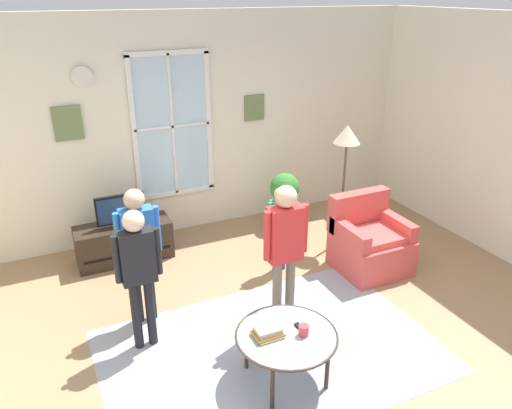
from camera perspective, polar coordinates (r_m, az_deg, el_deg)
The scene contains 16 objects.
ground_plane at distance 4.74m, azimuth 3.92°, elevation -16.41°, with size 6.89×6.27×0.02m, color #9E7A56.
back_wall at distance 6.52m, azimuth -8.15°, elevation 8.92°, with size 6.29×0.17×2.82m.
area_rug at distance 4.71m, azimuth 1.66°, elevation -16.48°, with size 2.98×1.99×0.01m, color #999EAD.
tv_stand at distance 6.20m, azimuth -14.92°, elevation -4.19°, with size 1.12×0.43×0.46m.
television at distance 6.01m, azimuth -15.34°, elevation -0.55°, with size 0.57×0.08×0.38m.
armchair at distance 5.91m, azimuth 12.89°, elevation -4.33°, with size 0.76×0.74×0.87m.
coffee_table at distance 4.19m, azimuth 3.51°, elevation -14.98°, with size 0.85×0.85×0.46m.
book_stack at distance 4.13m, azimuth 1.38°, elevation -14.44°, with size 0.24×0.19×0.09m.
cup at distance 4.15m, azimuth 5.51°, elevation -14.21°, with size 0.08×0.08×0.09m, color #BF3F3F.
remote_near_books at distance 4.23m, azimuth 5.17°, elevation -13.97°, with size 0.04×0.14×0.02m, color black.
person_black_shirt at distance 4.41m, azimuth -13.40°, elevation -6.74°, with size 0.41×0.19×1.36m.
person_blue_shirt at distance 4.75m, azimuth -13.35°, elevation -4.15°, with size 0.42×0.19×1.40m.
person_green_shirt at distance 5.59m, azimuth 2.75°, elevation -1.77°, with size 0.31×0.14×1.03m.
person_red_shirt at distance 4.52m, azimuth 3.34°, elevation -4.35°, with size 0.44×0.20×1.47m.
potted_plant_by_window at distance 6.74m, azimuth 3.30°, elevation 1.21°, with size 0.40×0.40×0.77m.
floor_lamp at distance 6.07m, azimuth 10.35°, elevation 6.59°, with size 0.32×0.32×1.56m.
Camera 1 is at (-1.81, -3.16, 3.04)m, focal length 34.79 mm.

